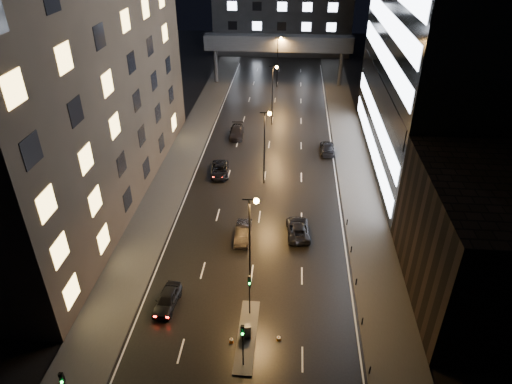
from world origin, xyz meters
TOP-DOWN VIEW (x-y plane):
  - ground at (0.00, 40.00)m, footprint 160.00×160.00m
  - sidewalk_left at (-12.50, 35.00)m, footprint 5.00×110.00m
  - sidewalk_right at (12.50, 35.00)m, footprint 5.00×110.00m
  - building_left at (-22.50, 24.00)m, footprint 15.00×48.00m
  - building_right_low at (20.00, 9.00)m, footprint 10.00×18.00m
  - building_far at (0.00, 98.00)m, footprint 34.00×14.00m
  - skybridge at (0.00, 70.00)m, footprint 30.00×3.00m
  - median_island at (0.30, 2.00)m, footprint 1.60×8.00m
  - traffic_signal_near at (0.30, 4.49)m, footprint 0.28×0.34m
  - traffic_signal_far at (0.30, -1.01)m, footprint 0.28×0.34m
  - bollard_row at (10.20, 6.50)m, footprint 0.12×25.12m
  - streetlight_near at (0.16, 8.00)m, footprint 1.45×0.50m
  - streetlight_mid_a at (0.16, 28.00)m, footprint 1.45×0.50m
  - streetlight_mid_b at (0.16, 48.00)m, footprint 1.45×0.50m
  - streetlight_far at (0.16, 68.00)m, footprint 1.45×0.50m
  - car_away_a at (-7.33, 4.96)m, footprint 2.17×4.54m
  - car_away_b at (-1.50, 15.67)m, footprint 1.63×4.64m
  - car_away_c at (-6.24, 29.90)m, footprint 3.00×5.42m
  - car_away_d at (-5.43, 42.66)m, footprint 2.41×5.45m
  - car_toward_a at (4.56, 16.93)m, footprint 2.88×5.47m
  - car_toward_b at (8.89, 38.03)m, footprint 2.09×5.10m
  - utility_cabinet at (0.22, 1.78)m, footprint 0.91×0.65m
  - cone_a at (-0.95, 1.24)m, footprint 0.45×0.45m
  - cone_b at (3.00, 1.82)m, footprint 0.52×0.52m

SIDE VIEW (x-z plane):
  - ground at x=0.00m, z-range 0.00..0.00m
  - sidewalk_left at x=-12.50m, z-range 0.00..0.15m
  - sidewalk_right at x=12.50m, z-range 0.00..0.15m
  - median_island at x=0.30m, z-range 0.00..0.15m
  - cone_b at x=3.00m, z-range 0.00..0.44m
  - cone_a at x=-0.95m, z-range 0.00..0.57m
  - bollard_row at x=10.20m, z-range 0.00..0.90m
  - car_away_c at x=-6.24m, z-range 0.00..1.43m
  - car_toward_a at x=4.56m, z-range 0.00..1.47m
  - car_toward_b at x=8.89m, z-range 0.00..1.48m
  - car_away_a at x=-7.33m, z-range 0.00..1.50m
  - car_away_b at x=-1.50m, z-range 0.00..1.53m
  - car_away_d at x=-5.43m, z-range 0.00..1.56m
  - utility_cabinet at x=0.22m, z-range 0.15..1.50m
  - traffic_signal_near at x=0.30m, z-range 0.89..5.29m
  - traffic_signal_far at x=0.30m, z-range 0.89..5.29m
  - building_right_low at x=20.00m, z-range 0.00..12.00m
  - streetlight_near at x=0.16m, z-range 1.42..11.57m
  - streetlight_mid_a at x=0.16m, z-range 1.42..11.57m
  - streetlight_mid_b at x=0.16m, z-range 1.42..11.57m
  - streetlight_far at x=0.16m, z-range 1.42..11.57m
  - skybridge at x=0.00m, z-range 3.34..13.34m
  - building_far at x=0.00m, z-range 0.00..25.00m
  - building_left at x=-22.50m, z-range 0.00..40.00m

